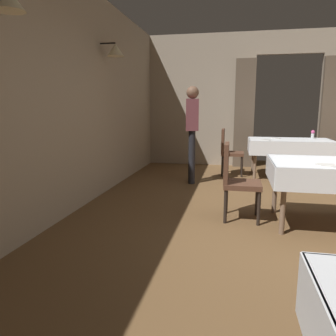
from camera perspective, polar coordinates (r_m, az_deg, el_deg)
ground at (r=4.08m, az=26.86°, el=-10.06°), size 10.08×10.08×0.00m
wall_left at (r=4.25m, az=-18.48°, el=12.01°), size 0.49×8.40×3.00m
wall_back at (r=7.95m, az=19.89°, el=10.96°), size 6.40×0.27×3.00m
dining_table_far at (r=6.75m, az=20.33°, el=3.92°), size 1.54×0.94×0.75m
chair_mid_left at (r=4.06m, az=11.65°, el=-1.65°), size 0.44×0.44×0.93m
chair_far_left at (r=6.76m, az=10.44°, el=3.16°), size 0.44×0.44×0.93m
plate_mid_b at (r=3.82m, az=25.87°, el=0.43°), size 0.23×0.23×0.01m
flower_vase_far at (r=7.04m, az=23.77°, el=5.40°), size 0.07×0.07×0.17m
plate_far_b at (r=6.81m, az=18.09°, el=4.91°), size 0.20×0.20×0.01m
plate_far_c at (r=6.41m, az=16.58°, el=4.68°), size 0.20×0.20×0.01m
person_waiter_by_doorway at (r=5.92m, az=4.21°, el=7.24°), size 0.26×0.39×1.72m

